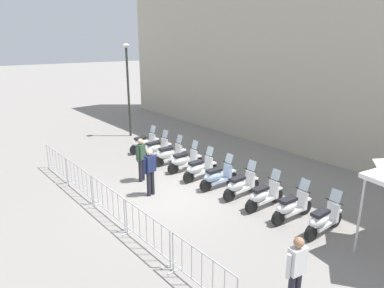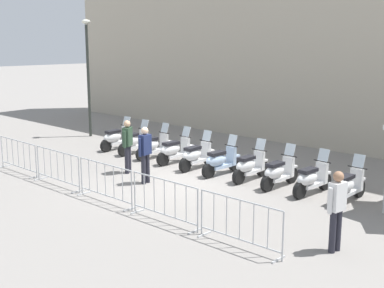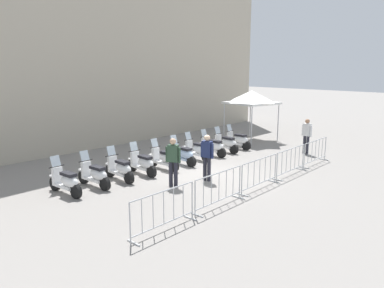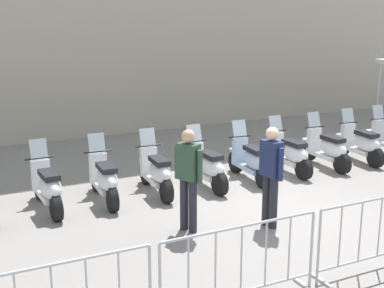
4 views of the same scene
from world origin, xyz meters
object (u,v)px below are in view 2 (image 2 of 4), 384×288
Objects in this scene: barrier_segment_1 at (58,168)px; barrier_segment_4 at (240,224)px; officer_near_row_end at (128,143)px; motorcycle_2 at (153,146)px; motorcycle_4 at (196,156)px; motorcycle_6 at (249,166)px; barrier_segment_2 at (105,183)px; motorcycle_3 at (175,151)px; motorcycle_7 at (278,173)px; barrier_segment_3 at (164,201)px; officer_mid_plaza at (145,152)px; motorcycle_1 at (134,142)px; motorcycle_5 at (220,161)px; street_lamp at (88,66)px; motorcycle_0 at (116,138)px; barrier_segment_0 at (18,156)px; motorcycle_8 at (311,179)px; motorcycle_9 at (348,187)px; officer_by_barriers at (337,207)px.

barrier_segment_1 is 1.00× the size of barrier_segment_4.
motorcycle_2 is at bearing 124.06° from officer_near_row_end.
motorcycle_4 is 2.15m from motorcycle_6.
barrier_segment_2 is at bearing -100.27° from motorcycle_6.
motorcycle_2 and motorcycle_3 have the same top height.
barrier_segment_3 is (0.35, -4.26, 0.07)m from motorcycle_7.
motorcycle_4 is 2.34m from officer_mid_plaza.
motorcycle_5 is at bearing 8.81° from motorcycle_1.
motorcycle_5 is 0.34× the size of street_lamp.
motorcycle_0 is at bearing 165.51° from barrier_segment_4.
street_lamp reaches higher than barrier_segment_0.
motorcycle_5 is 4.23m from barrier_segment_2.
motorcycle_1 is at bearing -170.05° from motorcycle_3.
barrier_segment_4 is at bearing 10.33° from barrier_segment_0.
officer_mid_plaza is (3.60, 2.62, 0.45)m from barrier_segment_0.
barrier_segment_1 and barrier_segment_3 have the same top height.
officer_mid_plaza reaches higher than motorcycle_7.
officer_near_row_end is at bearing -15.78° from street_lamp.
motorcycle_1 is 9.34m from barrier_segment_4.
street_lamp is at bearing -177.13° from motorcycle_5.
motorcycle_0 is at bearing -170.21° from motorcycle_7.
barrier_segment_3 is (4.59, -3.53, 0.07)m from motorcycle_3.
motorcycle_5 is 1.00× the size of motorcycle_7.
motorcycle_7 and motorcycle_8 have the same top height.
motorcycle_9 is (6.34, 1.18, 0.00)m from motorcycle_3.
barrier_segment_2 is 3.03m from officer_near_row_end.
motorcycle_1 is 1.00× the size of motorcycle_6.
officer_mid_plaza is (-5.32, 0.99, 0.45)m from barrier_segment_4.
motorcycle_4 is 1.00× the size of motorcycle_9.
motorcycle_3 is at bearing 125.14° from officer_mid_plaza.
motorcycle_0 is 0.79× the size of barrier_segment_1.
motorcycle_8 is at bearing 12.13° from motorcycle_5.
motorcycle_7 is (6.35, 1.11, 0.00)m from motorcycle_1.
barrier_segment_0 is 1.24× the size of officer_near_row_end.
motorcycle_0 is 0.79× the size of barrier_segment_2.
motorcycle_4 is 0.34× the size of street_lamp.
officer_by_barriers is (8.17, -1.68, 0.53)m from motorcycle_3.
barrier_segment_4 is (6.82, -3.12, 0.07)m from motorcycle_3.
motorcycle_8 is 0.34× the size of street_lamp.
motorcycle_1 is 0.99× the size of motorcycle_2.
motorcycle_4 is (4.25, 0.65, 0.00)m from motorcycle_0.
motorcycle_9 is (5.26, 1.07, 0.00)m from motorcycle_4.
motorcycle_4 and motorcycle_9 have the same top height.
barrier_segment_3 is at bearing -25.23° from motorcycle_1.
motorcycle_5 is 1.00× the size of officer_mid_plaza.
motorcycle_1 is 0.99× the size of motorcycle_3.
motorcycle_3 and motorcycle_9 have the same top height.
barrier_segment_2 is at bearing -86.91° from motorcycle_5.
motorcycle_0 is 1.07m from motorcycle_1.
barrier_segment_2 is 1.00× the size of barrier_segment_3.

